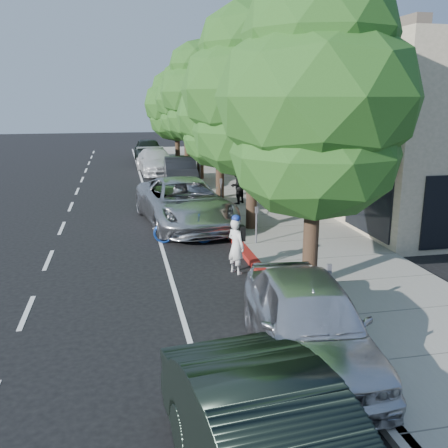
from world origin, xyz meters
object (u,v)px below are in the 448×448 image
object	(u,v)px
street_tree_1	(253,93)
white_pickup	(156,162)
bicycle	(183,228)
silver_suv	(184,203)
street_tree_5	(177,105)
street_tree_3	(200,94)
dark_suv_far	(149,150)
pedestrian	(237,186)
street_tree_2	(220,117)
street_tree_4	(186,101)
street_tree_0	(317,102)
cyclist	(236,246)
dark_sedan	(180,172)
near_car_a	(308,321)

from	to	relation	value
street_tree_1	white_pickup	bearing A→B (deg)	98.80
bicycle	silver_suv	distance (m)	2.55
street_tree_5	white_pickup	world-z (taller)	street_tree_5
street_tree_3	street_tree_5	distance (m)	12.03
street_tree_5	bicycle	world-z (taller)	street_tree_5
street_tree_5	silver_suv	bearing A→B (deg)	-95.95
dark_suv_far	pedestrian	distance (m)	17.63
street_tree_2	street_tree_4	bearing A→B (deg)	90.00
street_tree_1	bicycle	world-z (taller)	street_tree_1
street_tree_2	bicycle	bearing A→B (deg)	-111.09
street_tree_0	cyclist	world-z (taller)	street_tree_0
street_tree_4	dark_sedan	size ratio (longest dim) A/B	1.52
bicycle	dark_suv_far	size ratio (longest dim) A/B	0.40
street_tree_1	dark_suv_far	xyz separation A→B (m)	(-2.52, 21.77, -4.18)
street_tree_4	cyclist	size ratio (longest dim) A/B	4.63
street_tree_1	pedestrian	bearing A→B (deg)	83.94
silver_suv	pedestrian	bearing A→B (deg)	39.74
street_tree_3	street_tree_4	bearing A→B (deg)	90.00
street_tree_1	street_tree_5	bearing A→B (deg)	90.00
bicycle	street_tree_2	bearing A→B (deg)	-9.39
street_tree_1	dark_suv_far	size ratio (longest dim) A/B	1.56
street_tree_2	cyclist	size ratio (longest dim) A/B	4.08
street_tree_0	dark_sedan	bearing A→B (deg)	94.85
cyclist	street_tree_5	bearing A→B (deg)	-32.67
street_tree_4	white_pickup	world-z (taller)	street_tree_4
street_tree_1	cyclist	world-z (taller)	street_tree_1
street_tree_3	cyclist	xyz separation A→B (m)	(-1.60, -16.34, -4.30)
street_tree_4	dark_suv_far	size ratio (longest dim) A/B	1.42
near_car_a	street_tree_1	bearing A→B (deg)	87.50
street_tree_2	street_tree_3	bearing A→B (deg)	90.00
street_tree_1	street_tree_5	world-z (taller)	street_tree_1
pedestrian	dark_suv_far	bearing A→B (deg)	-123.47
white_pickup	street_tree_3	bearing A→B (deg)	-60.49
dark_sedan	dark_suv_far	size ratio (longest dim) A/B	0.93
street_tree_3	dark_suv_far	world-z (taller)	street_tree_3
street_tree_5	street_tree_3	bearing A→B (deg)	-90.00
street_tree_2	street_tree_3	size ratio (longest dim) A/B	0.81
street_tree_1	dark_suv_far	distance (m)	22.31
bicycle	silver_suv	size ratio (longest dim) A/B	0.32
dark_sedan	street_tree_1	bearing A→B (deg)	-79.51
silver_suv	dark_suv_far	world-z (taller)	silver_suv
silver_suv	dark_suv_far	distance (m)	20.27
pedestrian	dark_sedan	bearing A→B (deg)	-116.23
street_tree_3	pedestrian	xyz separation A→B (m)	(0.47, -7.61, -4.11)
street_tree_5	cyclist	xyz separation A→B (m)	(-1.60, -28.34, -3.48)
street_tree_2	street_tree_4	distance (m)	12.02
dark_sedan	white_pickup	bearing A→B (deg)	104.16
cyclist	street_tree_2	bearing A→B (deg)	-38.23
white_pickup	dark_suv_far	bearing A→B (deg)	86.57
street_tree_0	street_tree_1	size ratio (longest dim) A/B	0.96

